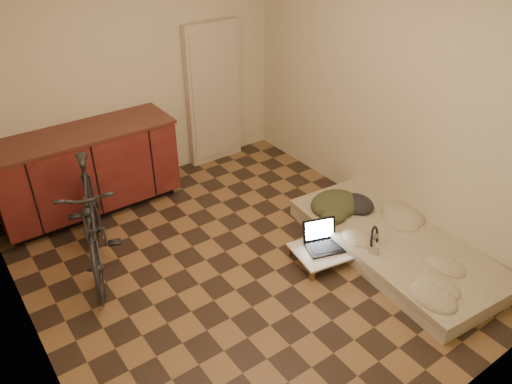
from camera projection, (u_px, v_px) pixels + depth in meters
room_shell at (237, 138)px, 3.92m from camera, size 3.50×4.00×2.60m
cabinets at (87, 171)px, 5.16m from camera, size 1.84×0.62×0.91m
appliance_panel at (213, 94)px, 5.96m from camera, size 0.70×0.10×1.70m
bicycle at (91, 213)px, 4.37m from camera, size 0.98×1.73×1.08m
futon at (395, 244)px, 4.72m from camera, size 1.17×2.16×0.18m
clothing_pile at (342, 199)px, 5.03m from camera, size 0.60×0.51×0.22m
headphones at (374, 238)px, 4.51m from camera, size 0.35×0.34×0.18m
lap_desk at (331, 248)px, 4.65m from camera, size 0.78×0.57×0.12m
laptop at (323, 241)px, 4.64m from camera, size 0.40×0.38×0.23m
mouse at (355, 242)px, 4.69m from camera, size 0.07×0.10×0.03m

